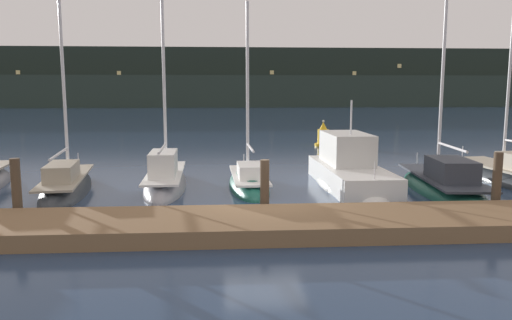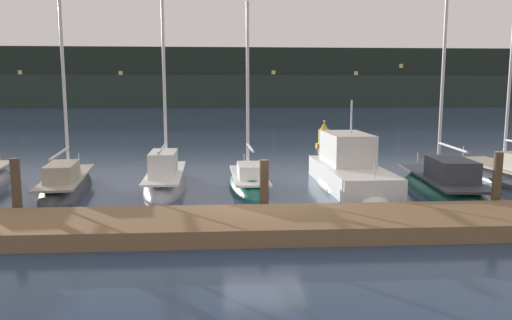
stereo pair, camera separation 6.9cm
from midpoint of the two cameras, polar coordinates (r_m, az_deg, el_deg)
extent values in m
plane|color=navy|center=(15.52, 0.80, -6.30)|extent=(400.00, 400.00, 0.00)
cube|color=brown|center=(13.70, 1.45, -7.31)|extent=(38.06, 2.80, 0.45)
cylinder|color=#4C3D2D|center=(16.25, -25.81, -3.10)|extent=(0.28, 0.28, 1.87)
cylinder|color=#4C3D2D|center=(15.15, 0.86, -3.26)|extent=(0.28, 0.28, 1.75)
cylinder|color=#4C3D2D|center=(17.35, 25.71, -2.34)|extent=(0.28, 0.28, 1.92)
ellipsoid|color=#2D3338|center=(20.08, -20.88, -3.48)|extent=(2.39, 6.79, 1.53)
cube|color=#A39984|center=(19.97, -20.97, -1.81)|extent=(2.01, 5.70, 0.08)
cube|color=#A39984|center=(19.15, -21.42, -1.24)|extent=(1.20, 2.23, 0.59)
cylinder|color=silver|center=(20.22, -21.24, 8.47)|extent=(0.12, 0.12, 7.15)
cylinder|color=silver|center=(18.76, -21.69, 0.67)|extent=(0.50, 3.25, 0.09)
cylinder|color=silver|center=(22.92, -19.73, 0.12)|extent=(0.04, 0.04, 0.50)
ellipsoid|color=gray|center=(20.05, -10.37, -3.08)|extent=(1.78, 6.55, 1.41)
cube|color=silver|center=(19.95, -10.42, -1.43)|extent=(1.50, 5.50, 0.08)
cube|color=silver|center=(19.10, -10.65, -0.38)|extent=(1.02, 2.11, 0.90)
cylinder|color=silver|center=(20.22, -10.64, 11.67)|extent=(0.12, 0.12, 9.12)
cylinder|color=silver|center=(18.82, -10.75, 1.34)|extent=(0.18, 3.02, 0.09)
cylinder|color=silver|center=(22.86, -9.83, 0.45)|extent=(0.04, 0.04, 0.50)
ellipsoid|color=#195647|center=(19.69, -0.94, -3.16)|extent=(1.69, 5.49, 1.39)
cube|color=silver|center=(19.60, -0.94, -1.73)|extent=(1.42, 4.61, 0.08)
cube|color=silver|center=(18.90, -0.78, -1.21)|extent=(0.97, 1.77, 0.50)
cylinder|color=silver|center=(19.73, -1.07, 8.10)|extent=(0.12, 0.12, 6.69)
cylinder|color=silver|center=(18.66, -0.75, 1.42)|extent=(0.16, 2.42, 0.09)
cylinder|color=silver|center=(22.02, -1.49, 0.04)|extent=(0.04, 0.04, 0.50)
ellipsoid|color=white|center=(20.20, 10.63, -3.01)|extent=(2.47, 7.00, 1.29)
cube|color=white|center=(20.12, 10.66, -1.84)|extent=(2.27, 6.30, 0.84)
cube|color=silver|center=(20.63, 10.22, 1.34)|extent=(1.65, 3.09, 1.24)
cube|color=black|center=(21.95, 9.29, 2.26)|extent=(1.42, 0.27, 0.56)
cylinder|color=silver|center=(19.98, 10.73, 4.82)|extent=(0.07, 0.07, 1.34)
cylinder|color=silver|center=(17.24, 13.32, -1.19)|extent=(0.04, 0.04, 0.60)
ellipsoid|color=#195647|center=(20.39, 20.36, -3.29)|extent=(2.81, 7.32, 1.16)
cube|color=#333842|center=(20.29, 20.44, -1.80)|extent=(2.36, 6.14, 0.08)
cube|color=#333842|center=(19.42, 21.31, -1.00)|extent=(1.50, 2.40, 0.77)
cylinder|color=silver|center=(20.61, 20.63, 12.20)|extent=(0.12, 0.12, 9.92)
cylinder|color=silver|center=(19.35, 21.41, 1.37)|extent=(0.35, 2.79, 0.09)
cylinder|color=silver|center=(23.34, 17.87, 0.21)|extent=(0.04, 0.04, 0.50)
ellipsoid|color=#2D3338|center=(23.20, 27.13, -2.33)|extent=(2.98, 8.13, 1.34)
cylinder|color=silver|center=(23.45, 27.13, 11.92)|extent=(0.12, 0.12, 10.32)
cylinder|color=silver|center=(26.06, 22.46, 0.92)|extent=(0.04, 0.04, 0.50)
cylinder|color=gold|center=(33.94, 7.60, 1.75)|extent=(1.13, 1.13, 0.16)
cylinder|color=gold|center=(33.88, 7.62, 2.68)|extent=(0.75, 0.75, 0.95)
cone|color=gold|center=(33.81, 7.64, 3.91)|extent=(0.53, 0.53, 0.50)
sphere|color=#F9EAB7|center=(33.79, 7.65, 4.41)|extent=(0.16, 0.16, 0.16)
cube|color=#1E2823|center=(112.24, -3.42, 9.38)|extent=(240.00, 16.00, 12.06)
cube|color=#26332C|center=(102.23, -3.24, 7.86)|extent=(144.00, 10.00, 6.24)
cube|color=#F4DB8C|center=(105.41, -12.97, 7.95)|extent=(0.80, 0.10, 0.80)
cube|color=#F4DB8C|center=(106.22, -15.41, 9.56)|extent=(0.80, 0.10, 0.80)
cube|color=#F4DB8C|center=(107.89, 11.16, 9.71)|extent=(0.80, 0.10, 0.80)
cube|color=#F4DB8C|center=(104.18, -4.55, 7.44)|extent=(0.80, 0.10, 0.80)
cube|color=#F4DB8C|center=(107.54, 10.37, 6.79)|extent=(0.80, 0.10, 0.80)
cube|color=#F4DB8C|center=(104.75, 1.81, 9.97)|extent=(0.80, 0.10, 0.80)
cube|color=#F4DB8C|center=(105.11, 3.58, 7.01)|extent=(0.80, 0.10, 0.80)
cube|color=#F4DB8C|center=(108.16, -19.79, 7.33)|extent=(0.80, 0.10, 0.80)
cube|color=#F4DB8C|center=(110.82, 16.05, 10.29)|extent=(0.80, 0.10, 0.80)
cube|color=#F4DB8C|center=(111.78, -25.57, 9.03)|extent=(0.80, 0.10, 0.80)
camera|label=1|loc=(0.03, -90.11, -0.02)|focal=35.00mm
camera|label=2|loc=(0.03, 89.89, 0.02)|focal=35.00mm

